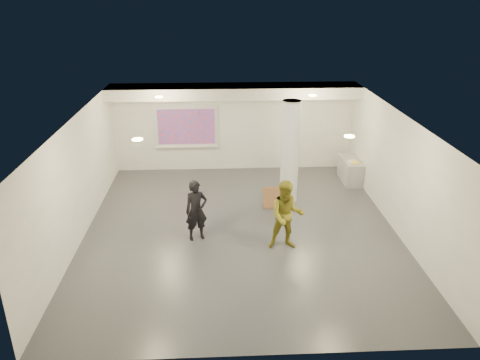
{
  "coord_description": "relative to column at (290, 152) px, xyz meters",
  "views": [
    {
      "loc": [
        -0.56,
        -10.75,
        5.87
      ],
      "look_at": [
        0.0,
        0.4,
        1.25
      ],
      "focal_mm": 35.0,
      "sensor_mm": 36.0,
      "label": 1
    }
  ],
  "objects": [
    {
      "name": "papers_stack",
      "position": [
        2.2,
        1.15,
        -0.75
      ],
      "size": [
        0.3,
        0.37,
        0.02
      ],
      "primitive_type": "cube",
      "rotation": [
        0.0,
        0.0,
        0.13
      ],
      "color": "silver",
      "rests_on": "credenza"
    },
    {
      "name": "woman",
      "position": [
        -2.62,
        -2.17,
        -0.72
      ],
      "size": [
        0.65,
        0.53,
        1.55
      ],
      "primitive_type": "imported",
      "rotation": [
        0.0,
        0.0,
        0.33
      ],
      "color": "black",
      "rests_on": "floor"
    },
    {
      "name": "downlight_ne",
      "position": [
        0.7,
        0.7,
        1.48
      ],
      "size": [
        0.22,
        0.22,
        0.02
      ],
      "primitive_type": "cylinder",
      "color": "#F3ED78",
      "rests_on": "ceiling"
    },
    {
      "name": "wall_left",
      "position": [
        -5.5,
        -1.8,
        0.0
      ],
      "size": [
        0.01,
        9.0,
        3.0
      ],
      "primitive_type": "cube",
      "color": "silver",
      "rests_on": "floor"
    },
    {
      "name": "credenza",
      "position": [
        2.22,
        1.36,
        -1.13
      ],
      "size": [
        0.54,
        1.27,
        0.74
      ],
      "primitive_type": "cube",
      "rotation": [
        0.0,
        0.0,
        -0.0
      ],
      "color": "gray",
      "rests_on": "floor"
    },
    {
      "name": "projection_screen",
      "position": [
        -3.1,
        2.65,
        0.03
      ],
      "size": [
        2.1,
        0.13,
        1.42
      ],
      "color": "white",
      "rests_on": "wall_back"
    },
    {
      "name": "downlight_se",
      "position": [
        0.7,
        -3.3,
        1.48
      ],
      "size": [
        0.22,
        0.22,
        0.02
      ],
      "primitive_type": "cylinder",
      "color": "#F3ED78",
      "rests_on": "ceiling"
    },
    {
      "name": "downlight_nw",
      "position": [
        -3.7,
        0.7,
        1.48
      ],
      "size": [
        0.22,
        0.22,
        0.02
      ],
      "primitive_type": "cylinder",
      "color": "#F3ED78",
      "rests_on": "ceiling"
    },
    {
      "name": "soffit_band",
      "position": [
        -1.5,
        2.15,
        1.32
      ],
      "size": [
        8.0,
        1.1,
        0.36
      ],
      "primitive_type": "cube",
      "color": "silver",
      "rests_on": "ceiling"
    },
    {
      "name": "ceiling",
      "position": [
        -1.5,
        -1.8,
        1.5
      ],
      "size": [
        8.0,
        9.0,
        0.01
      ],
      "primitive_type": "cube",
      "color": "white",
      "rests_on": "floor"
    },
    {
      "name": "postit_pad",
      "position": [
        2.27,
        1.07,
        -0.74
      ],
      "size": [
        0.22,
        0.28,
        0.03
      ],
      "primitive_type": "cube",
      "rotation": [
        0.0,
        0.0,
        0.11
      ],
      "color": "yellow",
      "rests_on": "credenza"
    },
    {
      "name": "column",
      "position": [
        0.0,
        0.0,
        0.0
      ],
      "size": [
        0.52,
        0.52,
        3.0
      ],
      "primitive_type": "cylinder",
      "color": "white",
      "rests_on": "floor"
    },
    {
      "name": "wall_back",
      "position": [
        -1.5,
        2.7,
        0.0
      ],
      "size": [
        8.0,
        0.01,
        3.0
      ],
      "primitive_type": "cube",
      "color": "silver",
      "rests_on": "floor"
    },
    {
      "name": "floor",
      "position": [
        -1.5,
        -1.8,
        -1.5
      ],
      "size": [
        8.0,
        9.0,
        0.01
      ],
      "primitive_type": "cube",
      "color": "#383A40",
      "rests_on": "ground"
    },
    {
      "name": "cardboard_front",
      "position": [
        -0.53,
        -0.52,
        -1.21
      ],
      "size": [
        0.55,
        0.27,
        0.58
      ],
      "primitive_type": "cube",
      "rotation": [
        -0.18,
        0.0,
        -0.21
      ],
      "color": "brown",
      "rests_on": "floor"
    },
    {
      "name": "wall_right",
      "position": [
        2.5,
        -1.8,
        0.0
      ],
      "size": [
        0.01,
        9.0,
        3.0
      ],
      "primitive_type": "cube",
      "color": "silver",
      "rests_on": "floor"
    },
    {
      "name": "cardboard_back",
      "position": [
        -0.52,
        -0.46,
        -1.2
      ],
      "size": [
        0.58,
        0.25,
        0.61
      ],
      "primitive_type": "cube",
      "rotation": [
        -0.22,
        0.0,
        0.13
      ],
      "color": "brown",
      "rests_on": "floor"
    },
    {
      "name": "wall_front",
      "position": [
        -1.5,
        -6.3,
        0.0
      ],
      "size": [
        8.0,
        0.01,
        3.0
      ],
      "primitive_type": "cube",
      "color": "silver",
      "rests_on": "floor"
    },
    {
      "name": "downlight_sw",
      "position": [
        -3.7,
        -3.3,
        1.48
      ],
      "size": [
        0.22,
        0.22,
        0.02
      ],
      "primitive_type": "cylinder",
      "color": "#F3ED78",
      "rests_on": "ceiling"
    },
    {
      "name": "man",
      "position": [
        -0.46,
        -2.72,
        -0.64
      ],
      "size": [
        0.85,
        0.66,
        1.73
      ],
      "primitive_type": "imported",
      "rotation": [
        0.0,
        0.0,
        -0.01
      ],
      "color": "olive",
      "rests_on": "floor"
    }
  ]
}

